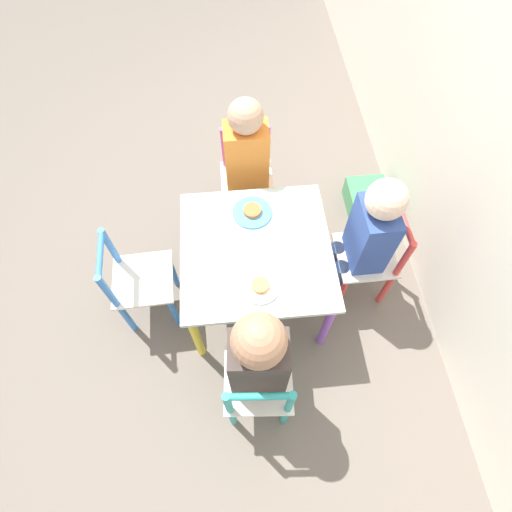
% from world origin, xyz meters
% --- Properties ---
extents(ground_plane, '(6.00, 6.00, 0.00)m').
position_xyz_m(ground_plane, '(0.00, 0.00, 0.00)').
color(ground_plane, '#6B6056').
extents(kids_table, '(0.62, 0.62, 0.43)m').
position_xyz_m(kids_table, '(0.00, 0.00, 0.38)').
color(kids_table, silver).
rests_on(kids_table, ground_plane).
extents(chair_teal, '(0.28, 0.28, 0.53)m').
position_xyz_m(chair_teal, '(0.52, -0.04, 0.26)').
color(chair_teal, silver).
rests_on(chair_teal, ground_plane).
extents(chair_pink, '(0.26, 0.26, 0.53)m').
position_xyz_m(chair_pink, '(-0.52, 0.00, 0.26)').
color(chair_pink, silver).
rests_on(chair_pink, ground_plane).
extents(chair_red, '(0.26, 0.26, 0.53)m').
position_xyz_m(chair_red, '(-0.01, 0.52, 0.26)').
color(chair_red, silver).
rests_on(chair_red, ground_plane).
extents(chair_blue, '(0.27, 0.27, 0.53)m').
position_xyz_m(chair_blue, '(0.02, -0.52, 0.26)').
color(chair_blue, silver).
rests_on(chair_blue, ground_plane).
extents(child_right, '(0.23, 0.21, 0.78)m').
position_xyz_m(child_right, '(0.46, -0.03, 0.47)').
color(child_right, '#4C608E').
rests_on(child_right, ground_plane).
extents(child_left, '(0.21, 0.20, 0.78)m').
position_xyz_m(child_left, '(-0.46, 0.00, 0.46)').
color(child_left, '#38383D').
rests_on(child_left, ground_plane).
extents(child_back, '(0.20, 0.21, 0.77)m').
position_xyz_m(child_back, '(-0.01, 0.46, 0.46)').
color(child_back, '#4C608E').
rests_on(child_back, ground_plane).
extents(plate_right, '(0.15, 0.15, 0.03)m').
position_xyz_m(plate_right, '(0.18, 0.00, 0.44)').
color(plate_right, white).
rests_on(plate_right, kids_table).
extents(plate_left, '(0.17, 0.17, 0.03)m').
position_xyz_m(plate_left, '(-0.18, 0.00, 0.44)').
color(plate_left, '#4C9EE0').
rests_on(plate_left, kids_table).
extents(storage_bin, '(0.23, 0.22, 0.13)m').
position_xyz_m(storage_bin, '(-0.49, 0.67, 0.06)').
color(storage_bin, '#3D8E56').
rests_on(storage_bin, ground_plane).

